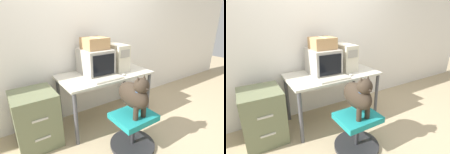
{
  "view_description": "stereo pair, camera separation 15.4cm",
  "coord_description": "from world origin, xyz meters",
  "views": [
    {
      "loc": [
        -1.31,
        -1.71,
        1.58
      ],
      "look_at": [
        -0.09,
        0.05,
        0.81
      ],
      "focal_mm": 28.0,
      "sensor_mm": 36.0,
      "label": 1
    },
    {
      "loc": [
        -1.18,
        -1.79,
        1.58
      ],
      "look_at": [
        -0.09,
        0.05,
        0.81
      ],
      "focal_mm": 28.0,
      "sensor_mm": 36.0,
      "label": 2
    }
  ],
  "objects": [
    {
      "name": "filing_cabinet",
      "position": [
        -1.01,
        0.37,
        0.35
      ],
      "size": [
        0.49,
        0.53,
        0.7
      ],
      "color": "#6B7251",
      "rests_on": "ground_plane"
    },
    {
      "name": "crt_monitor",
      "position": [
        -0.11,
        0.44,
        0.94
      ],
      "size": [
        0.4,
        0.47,
        0.36
      ],
      "color": "#B7B2A8",
      "rests_on": "desk"
    },
    {
      "name": "desk",
      "position": [
        0.0,
        0.36,
        0.67
      ],
      "size": [
        1.34,
        0.71,
        0.76
      ],
      "color": "beige",
      "rests_on": "ground_plane"
    },
    {
      "name": "wall_back",
      "position": [
        0.0,
        0.78,
        1.3
      ],
      "size": [
        8.0,
        0.05,
        2.6
      ],
      "color": "white",
      "rests_on": "ground_plane"
    },
    {
      "name": "cardboard_box",
      "position": [
        -0.11,
        0.44,
        1.2
      ],
      "size": [
        0.32,
        0.31,
        0.16
      ],
      "color": "tan",
      "rests_on": "crt_monitor"
    },
    {
      "name": "ground_plane",
      "position": [
        0.0,
        0.0,
        0.0
      ],
      "size": [
        12.0,
        12.0,
        0.0
      ],
      "primitive_type": "plane",
      "color": "tan"
    },
    {
      "name": "dog",
      "position": [
        -0.06,
        -0.37,
        0.72
      ],
      "size": [
        0.22,
        0.48,
        0.51
      ],
      "color": "#33281E",
      "rests_on": "office_chair"
    },
    {
      "name": "computer_mouse",
      "position": [
        0.17,
        0.11,
        0.77
      ],
      "size": [
        0.06,
        0.04,
        0.03
      ],
      "color": "beige",
      "rests_on": "desk"
    },
    {
      "name": "pc_tower",
      "position": [
        0.26,
        0.44,
        0.96
      ],
      "size": [
        0.22,
        0.46,
        0.4
      ],
      "color": "beige",
      "rests_on": "desk"
    },
    {
      "name": "keyboard",
      "position": [
        -0.12,
        0.1,
        0.77
      ],
      "size": [
        0.43,
        0.16,
        0.03
      ],
      "color": "beige",
      "rests_on": "desk"
    },
    {
      "name": "office_chair",
      "position": [
        -0.06,
        -0.37,
        0.23
      ],
      "size": [
        0.56,
        0.56,
        0.46
      ],
      "color": "#262628",
      "rests_on": "ground_plane"
    }
  ]
}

